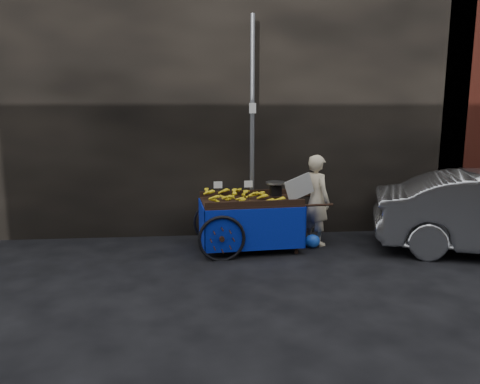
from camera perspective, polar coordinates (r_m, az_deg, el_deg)
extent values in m
plane|color=black|center=(7.52, 0.28, -8.52)|extent=(80.00, 80.00, 0.00)
cube|color=black|center=(9.68, -7.21, 10.76)|extent=(11.00, 2.00, 5.00)
cylinder|color=slate|center=(8.44, 1.49, 7.46)|extent=(0.08, 0.08, 4.00)
cube|color=white|center=(8.38, 1.55, 10.18)|extent=(0.12, 0.02, 0.18)
cube|color=black|center=(7.99, 1.24, -1.26)|extent=(1.72, 1.15, 0.06)
cube|color=black|center=(8.44, 0.62, -0.12)|extent=(1.64, 0.17, 0.10)
cube|color=black|center=(7.52, 1.93, -1.48)|extent=(1.64, 0.17, 0.10)
cube|color=black|center=(7.87, 6.95, -4.60)|extent=(0.06, 0.06, 0.82)
cube|color=black|center=(8.63, 5.40, -3.20)|extent=(0.06, 0.06, 0.82)
cylinder|color=black|center=(7.88, 9.51, -1.58)|extent=(0.51, 0.08, 0.04)
cylinder|color=black|center=(8.64, 7.74, -0.45)|extent=(0.51, 0.08, 0.04)
torus|color=black|center=(7.49, -2.23, -5.73)|extent=(0.77, 0.11, 0.77)
torus|color=black|center=(8.55, -3.20, -3.66)|extent=(0.77, 0.11, 0.77)
cylinder|color=black|center=(8.02, -2.75, -4.63)|extent=(0.14, 1.15, 0.05)
cube|color=navy|center=(7.58, 1.97, -4.65)|extent=(1.68, 0.15, 0.70)
cube|color=navy|center=(8.57, 0.57, -2.83)|extent=(1.68, 0.15, 0.70)
cube|color=navy|center=(7.96, -4.66, -3.92)|extent=(0.10, 1.06, 0.70)
cube|color=navy|center=(8.27, 6.90, -3.42)|extent=(0.10, 1.06, 0.70)
cube|color=black|center=(8.11, 4.38, 0.13)|extent=(0.20, 0.16, 0.16)
cylinder|color=silver|center=(8.08, 4.39, 1.13)|extent=(0.37, 0.37, 0.03)
cube|color=white|center=(7.73, -2.70, 0.87)|extent=(0.14, 0.02, 0.11)
cube|color=white|center=(7.81, 1.03, 0.98)|extent=(0.14, 0.02, 0.11)
imported|color=beige|center=(8.37, 9.30, -0.97)|extent=(0.61, 0.70, 1.61)
cube|color=#B6B7B0|center=(8.02, 7.24, 0.60)|extent=(0.57, 0.19, 0.50)
ellipsoid|color=blue|center=(8.29, 8.81, -5.95)|extent=(0.27, 0.21, 0.24)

